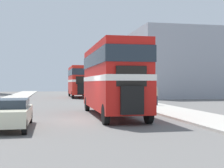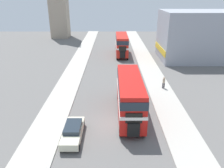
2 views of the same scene
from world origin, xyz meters
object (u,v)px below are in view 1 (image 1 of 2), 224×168
at_px(car_parked_near, 11,113).
at_px(bus_distant, 78,79).
at_px(pedestrian_walking, 156,94).
at_px(double_decker_bus, 112,75).

bearing_deg(car_parked_near, bus_distant, 79.09).
distance_m(bus_distant, pedestrian_walking, 19.45).
xyz_separation_m(double_decker_bus, bus_distant, (0.16, 25.80, 0.00)).
xyz_separation_m(bus_distant, pedestrian_walking, (5.27, -18.66, -1.53)).
distance_m(double_decker_bus, car_parked_near, 7.40).
height_order(double_decker_bus, car_parked_near, double_decker_bus).
bearing_deg(pedestrian_walking, car_parked_near, -133.91).
bearing_deg(car_parked_near, double_decker_bus, 37.73).
relative_size(double_decker_bus, car_parked_near, 2.15).
relative_size(double_decker_bus, pedestrian_walking, 5.78).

